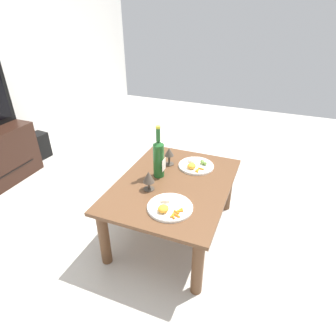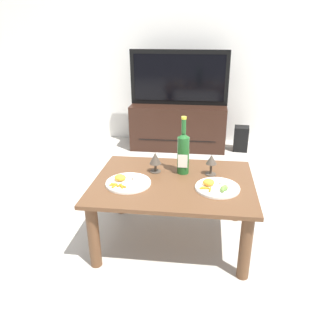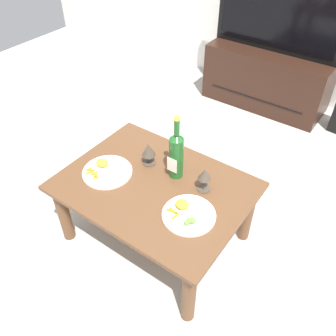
{
  "view_description": "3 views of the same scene",
  "coord_description": "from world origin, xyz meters",
  "px_view_note": "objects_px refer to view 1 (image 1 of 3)",
  "views": [
    {
      "loc": [
        -1.55,
        -0.57,
        1.51
      ],
      "look_at": [
        0.01,
        0.05,
        0.55
      ],
      "focal_mm": 30.34,
      "sensor_mm": 36.0,
      "label": 1
    },
    {
      "loc": [
        0.19,
        -1.85,
        1.34
      ],
      "look_at": [
        -0.04,
        0.05,
        0.51
      ],
      "focal_mm": 35.01,
      "sensor_mm": 36.0,
      "label": 2
    },
    {
      "loc": [
        0.87,
        -1.08,
        1.78
      ],
      "look_at": [
        0.04,
        0.06,
        0.54
      ],
      "focal_mm": 38.03,
      "sensor_mm": 36.0,
      "label": 3
    }
  ],
  "objects_px": {
    "floor_speaker": "(40,145)",
    "dinner_plate_right": "(196,165)",
    "dining_table": "(174,192)",
    "wine_bottle": "(159,157)",
    "goblet_left": "(149,178)",
    "goblet_right": "(169,153)",
    "dinner_plate_left": "(169,207)"
  },
  "relations": [
    {
      "from": "goblet_left",
      "to": "dining_table",
      "type": "bearing_deg",
      "value": -43.17
    },
    {
      "from": "dining_table",
      "to": "wine_bottle",
      "type": "height_order",
      "value": "wine_bottle"
    },
    {
      "from": "wine_bottle",
      "to": "goblet_left",
      "type": "bearing_deg",
      "value": -177.86
    },
    {
      "from": "goblet_left",
      "to": "dinner_plate_right",
      "type": "bearing_deg",
      "value": -26.67
    },
    {
      "from": "dining_table",
      "to": "dinner_plate_right",
      "type": "relative_size",
      "value": 3.75
    },
    {
      "from": "goblet_left",
      "to": "dinner_plate_right",
      "type": "height_order",
      "value": "goblet_left"
    },
    {
      "from": "goblet_right",
      "to": "dinner_plate_right",
      "type": "xyz_separation_m",
      "value": [
        0.04,
        -0.2,
        -0.08
      ]
    },
    {
      "from": "wine_bottle",
      "to": "dinner_plate_right",
      "type": "distance_m",
      "value": 0.33
    },
    {
      "from": "floor_speaker",
      "to": "goblet_left",
      "type": "bearing_deg",
      "value": -107.78
    },
    {
      "from": "dining_table",
      "to": "dinner_plate_right",
      "type": "bearing_deg",
      "value": -15.91
    },
    {
      "from": "goblet_right",
      "to": "goblet_left",
      "type": "bearing_deg",
      "value": 180.0
    },
    {
      "from": "floor_speaker",
      "to": "wine_bottle",
      "type": "relative_size",
      "value": 0.74
    },
    {
      "from": "floor_speaker",
      "to": "dinner_plate_right",
      "type": "xyz_separation_m",
      "value": [
        -0.33,
        -1.91,
        0.31
      ]
    },
    {
      "from": "floor_speaker",
      "to": "dining_table",
      "type": "bearing_deg",
      "value": -102.62
    },
    {
      "from": "floor_speaker",
      "to": "dinner_plate_left",
      "type": "relative_size",
      "value": 1.01
    },
    {
      "from": "floor_speaker",
      "to": "goblet_right",
      "type": "relative_size",
      "value": 2.05
    },
    {
      "from": "dining_table",
      "to": "goblet_right",
      "type": "bearing_deg",
      "value": 28.49
    },
    {
      "from": "dining_table",
      "to": "goblet_left",
      "type": "xyz_separation_m",
      "value": [
        -0.13,
        0.13,
        0.17
      ]
    },
    {
      "from": "dinner_plate_left",
      "to": "dinner_plate_right",
      "type": "distance_m",
      "value": 0.55
    },
    {
      "from": "dinner_plate_left",
      "to": "goblet_left",
      "type": "bearing_deg",
      "value": 54.66
    },
    {
      "from": "wine_bottle",
      "to": "goblet_right",
      "type": "distance_m",
      "value": 0.19
    },
    {
      "from": "goblet_left",
      "to": "dinner_plate_right",
      "type": "relative_size",
      "value": 0.51
    },
    {
      "from": "dining_table",
      "to": "dinner_plate_left",
      "type": "distance_m",
      "value": 0.3
    },
    {
      "from": "goblet_left",
      "to": "dinner_plate_left",
      "type": "distance_m",
      "value": 0.26
    },
    {
      "from": "goblet_right",
      "to": "dinner_plate_right",
      "type": "distance_m",
      "value": 0.22
    },
    {
      "from": "dining_table",
      "to": "dinner_plate_right",
      "type": "height_order",
      "value": "dinner_plate_right"
    },
    {
      "from": "goblet_left",
      "to": "dinner_plate_left",
      "type": "height_order",
      "value": "goblet_left"
    },
    {
      "from": "goblet_right",
      "to": "dinner_plate_left",
      "type": "relative_size",
      "value": 0.5
    },
    {
      "from": "dinner_plate_right",
      "to": "floor_speaker",
      "type": "bearing_deg",
      "value": 80.25
    },
    {
      "from": "goblet_right",
      "to": "dinner_plate_right",
      "type": "height_order",
      "value": "goblet_right"
    },
    {
      "from": "dining_table",
      "to": "goblet_right",
      "type": "distance_m",
      "value": 0.32
    },
    {
      "from": "dining_table",
      "to": "floor_speaker",
      "type": "bearing_deg",
      "value": 71.93
    }
  ]
}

